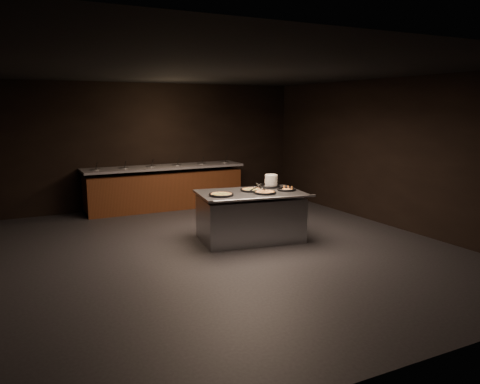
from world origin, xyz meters
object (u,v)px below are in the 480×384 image
Objects in this scene: pan_cheese_whole at (251,190)px; pan_veggie_whole at (221,194)px; serving_counter at (250,217)px; plate_stack at (271,181)px.

pan_veggie_whole is at bearing -165.17° from pan_cheese_whole.
serving_counter is at bearing -126.73° from pan_cheese_whole.
plate_stack reaches higher than pan_cheese_whole.
serving_counter is 0.76m from pan_veggie_whole.
plate_stack is at bearing 19.30° from pan_cheese_whole.
serving_counter is 5.01× the size of pan_cheese_whole.
pan_cheese_whole is at bearing -160.70° from plate_stack.
pan_veggie_whole is at bearing -163.70° from serving_counter.
plate_stack reaches higher than serving_counter.
pan_veggie_whole is 0.69m from pan_cheese_whole.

